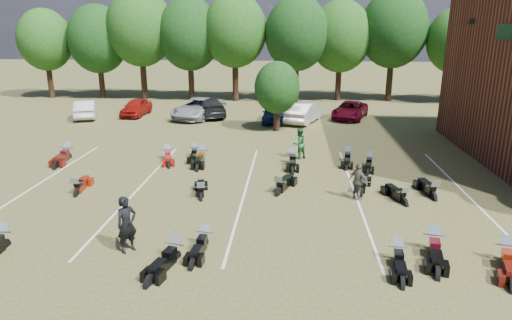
# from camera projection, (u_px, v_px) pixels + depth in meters

# --- Properties ---
(ground) EXTENTS (160.00, 160.00, 0.00)m
(ground) POSITION_uv_depth(u_px,v_px,m) (313.00, 220.00, 17.91)
(ground) COLOR brown
(ground) RESTS_ON ground
(car_0) EXTENTS (1.85, 4.21, 1.41)m
(car_0) POSITION_uv_depth(u_px,v_px,m) (136.00, 107.00, 38.06)
(car_0) COLOR maroon
(car_0) RESTS_ON ground
(car_1) EXTENTS (2.96, 4.72, 1.47)m
(car_1) POSITION_uv_depth(u_px,v_px,m) (86.00, 109.00, 37.14)
(car_1) COLOR #BBBABE
(car_1) RESTS_ON ground
(car_2) EXTENTS (4.03, 6.23, 1.60)m
(car_2) POSITION_uv_depth(u_px,v_px,m) (198.00, 108.00, 37.10)
(car_2) COLOR gray
(car_2) RESTS_ON ground
(car_3) EXTENTS (3.91, 5.74, 1.54)m
(car_3) POSITION_uv_depth(u_px,v_px,m) (209.00, 107.00, 37.81)
(car_3) COLOR black
(car_3) RESTS_ON ground
(car_4) EXTENTS (1.67, 4.03, 1.36)m
(car_4) POSITION_uv_depth(u_px,v_px,m) (273.00, 113.00, 35.64)
(car_4) COLOR #0B1C50
(car_4) RESTS_ON ground
(car_5) EXTENTS (3.19, 5.02, 1.56)m
(car_5) POSITION_uv_depth(u_px,v_px,m) (304.00, 112.00, 35.40)
(car_5) COLOR #A8A7A3
(car_5) RESTS_ON ground
(car_6) EXTENTS (3.67, 5.35, 1.36)m
(car_6) POSITION_uv_depth(u_px,v_px,m) (350.00, 110.00, 36.90)
(car_6) COLOR #530416
(car_6) RESTS_ON ground
(car_7) EXTENTS (4.01, 5.71, 1.53)m
(car_7) POSITION_uv_depth(u_px,v_px,m) (490.00, 112.00, 35.66)
(car_7) COLOR #3D3D42
(car_7) RESTS_ON ground
(person_black) EXTENTS (0.82, 0.85, 1.96)m
(person_black) POSITION_uv_depth(u_px,v_px,m) (127.00, 224.00, 15.17)
(person_black) COLOR black
(person_black) RESTS_ON ground
(person_green) EXTENTS (1.08, 1.06, 1.76)m
(person_green) POSITION_uv_depth(u_px,v_px,m) (299.00, 144.00, 25.81)
(person_green) COLOR #225C2E
(person_green) RESTS_ON ground
(person_grey) EXTENTS (0.97, 0.98, 1.66)m
(person_grey) POSITION_uv_depth(u_px,v_px,m) (358.00, 182.00, 19.74)
(person_grey) COLOR #58564C
(person_grey) RESTS_ON ground
(motorcycle_0) EXTENTS (0.83, 2.32, 1.28)m
(motorcycle_0) POSITION_uv_depth(u_px,v_px,m) (4.00, 248.00, 15.62)
(motorcycle_0) COLOR black
(motorcycle_0) RESTS_ON ground
(motorcycle_2) EXTENTS (0.81, 2.04, 1.11)m
(motorcycle_2) POSITION_uv_depth(u_px,v_px,m) (205.00, 246.00, 15.77)
(motorcycle_2) COLOR black
(motorcycle_2) RESTS_ON ground
(motorcycle_3) EXTENTS (1.20, 2.25, 1.20)m
(motorcycle_3) POSITION_uv_depth(u_px,v_px,m) (175.00, 260.00, 14.86)
(motorcycle_3) COLOR black
(motorcycle_3) RESTS_ON ground
(motorcycle_4) EXTENTS (0.84, 2.06, 1.12)m
(motorcycle_4) POSITION_uv_depth(u_px,v_px,m) (396.00, 262.00, 14.74)
(motorcycle_4) COLOR black
(motorcycle_4) RESTS_ON ground
(motorcycle_5) EXTENTS (1.16, 2.38, 1.27)m
(motorcycle_5) POSITION_uv_depth(u_px,v_px,m) (432.00, 252.00, 15.40)
(motorcycle_5) COLOR black
(motorcycle_5) RESTS_ON ground
(motorcycle_6) EXTENTS (1.36, 2.39, 1.27)m
(motorcycle_6) POSITION_uv_depth(u_px,v_px,m) (504.00, 263.00, 14.67)
(motorcycle_6) COLOR #4E100B
(motorcycle_6) RESTS_ON ground
(motorcycle_7) EXTENTS (0.91, 2.18, 1.18)m
(motorcycle_7) POSITION_uv_depth(u_px,v_px,m) (77.00, 195.00, 20.49)
(motorcycle_7) COLOR maroon
(motorcycle_7) RESTS_ON ground
(motorcycle_9) EXTENTS (1.03, 2.13, 1.14)m
(motorcycle_9) POSITION_uv_depth(u_px,v_px,m) (201.00, 199.00, 20.03)
(motorcycle_9) COLOR black
(motorcycle_9) RESTS_ON ground
(motorcycle_10) EXTENTS (1.43, 2.40, 1.28)m
(motorcycle_10) POSITION_uv_depth(u_px,v_px,m) (279.00, 194.00, 20.57)
(motorcycle_10) COLOR black
(motorcycle_10) RESTS_ON ground
(motorcycle_11) EXTENTS (1.19, 2.38, 1.27)m
(motorcycle_11) POSITION_uv_depth(u_px,v_px,m) (361.00, 195.00, 20.52)
(motorcycle_11) COLOR black
(motorcycle_11) RESTS_ON ground
(motorcycle_12) EXTENTS (0.95, 2.30, 1.25)m
(motorcycle_12) POSITION_uv_depth(u_px,v_px,m) (433.00, 199.00, 20.02)
(motorcycle_12) COLOR black
(motorcycle_12) RESTS_ON ground
(motorcycle_13) EXTENTS (1.26, 2.24, 1.19)m
(motorcycle_13) POSITION_uv_depth(u_px,v_px,m) (404.00, 205.00, 19.42)
(motorcycle_13) COLOR black
(motorcycle_13) RESTS_ON ground
(motorcycle_14) EXTENTS (1.00, 2.49, 1.35)m
(motorcycle_14) POSITION_uv_depth(u_px,v_px,m) (68.00, 159.00, 25.98)
(motorcycle_14) COLOR #440B09
(motorcycle_14) RESTS_ON ground
(motorcycle_15) EXTENTS (1.28, 2.27, 1.21)m
(motorcycle_15) POSITION_uv_depth(u_px,v_px,m) (168.00, 159.00, 25.91)
(motorcycle_15) COLOR maroon
(motorcycle_15) RESTS_ON ground
(motorcycle_16) EXTENTS (0.87, 2.11, 1.14)m
(motorcycle_16) POSITION_uv_depth(u_px,v_px,m) (195.00, 157.00, 26.37)
(motorcycle_16) COLOR black
(motorcycle_16) RESTS_ON ground
(motorcycle_17) EXTENTS (0.79, 2.31, 1.28)m
(motorcycle_17) POSITION_uv_depth(u_px,v_px,m) (203.00, 161.00, 25.52)
(motorcycle_17) COLOR black
(motorcycle_17) RESTS_ON ground
(motorcycle_18) EXTENTS (0.97, 2.21, 1.19)m
(motorcycle_18) POSITION_uv_depth(u_px,v_px,m) (347.00, 161.00, 25.50)
(motorcycle_18) COLOR black
(motorcycle_18) RESTS_ON ground
(motorcycle_19) EXTENTS (0.76, 2.28, 1.27)m
(motorcycle_19) POSITION_uv_depth(u_px,v_px,m) (292.00, 164.00, 25.08)
(motorcycle_19) COLOR black
(motorcycle_19) RESTS_ON ground
(motorcycle_20) EXTENTS (1.02, 2.09, 1.12)m
(motorcycle_20) POSITION_uv_depth(u_px,v_px,m) (369.00, 166.00, 24.65)
(motorcycle_20) COLOR black
(motorcycle_20) RESTS_ON ground
(tree_line) EXTENTS (56.00, 6.00, 9.79)m
(tree_line) POSITION_uv_depth(u_px,v_px,m) (293.00, 35.00, 43.87)
(tree_line) COLOR black
(tree_line) RESTS_ON ground
(young_tree_midfield) EXTENTS (3.20, 3.20, 4.70)m
(young_tree_midfield) POSITION_uv_depth(u_px,v_px,m) (277.00, 88.00, 31.98)
(young_tree_midfield) COLOR black
(young_tree_midfield) RESTS_ON ground
(parking_lines) EXTENTS (20.10, 14.00, 0.01)m
(parking_lines) POSITION_uv_depth(u_px,v_px,m) (245.00, 191.00, 21.00)
(parking_lines) COLOR silver
(parking_lines) RESTS_ON ground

